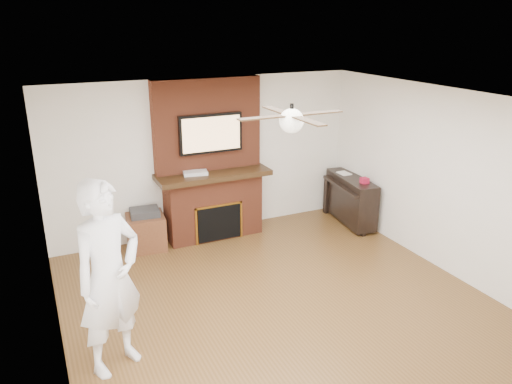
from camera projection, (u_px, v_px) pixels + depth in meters
name	position (u px, v px, depth m)	size (l,w,h in m)	color
room_shell	(289.00, 215.00, 5.58)	(5.36, 5.86, 2.86)	#543618
fireplace	(211.00, 176.00, 7.84)	(1.78, 0.64, 2.50)	brown
tv	(211.00, 134.00, 7.58)	(1.00, 0.08, 0.60)	black
ceiling_fan	(292.00, 120.00, 5.23)	(1.21, 1.21, 0.31)	black
person	(109.00, 278.00, 4.77)	(0.73, 0.48, 1.98)	white
side_table	(146.00, 230.00, 7.58)	(0.60, 0.60, 0.63)	#572D19
piano	(350.00, 199.00, 8.48)	(0.62, 1.28, 0.90)	black
cable_box	(195.00, 173.00, 7.61)	(0.36, 0.21, 0.05)	silver
candle_orange	(206.00, 237.00, 7.90)	(0.07, 0.07, 0.13)	orange
candle_green	(220.00, 235.00, 8.02)	(0.08, 0.08, 0.10)	#4A8D38
candle_cream	(229.00, 234.00, 8.01)	(0.08, 0.08, 0.12)	beige
candle_blue	(233.00, 234.00, 8.04)	(0.06, 0.06, 0.09)	#364FA2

